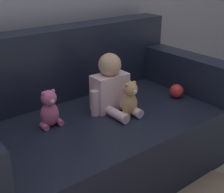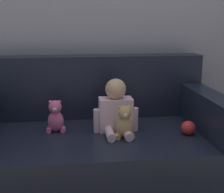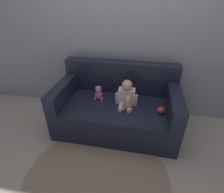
{
  "view_description": "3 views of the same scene",
  "coord_description": "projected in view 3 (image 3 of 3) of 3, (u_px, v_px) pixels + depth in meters",
  "views": [
    {
      "loc": [
        -0.97,
        -1.4,
        1.3
      ],
      "look_at": [
        0.07,
        -0.08,
        0.57
      ],
      "focal_mm": 50.0,
      "sensor_mm": 36.0,
      "label": 1
    },
    {
      "loc": [
        -0.15,
        -1.99,
        1.17
      ],
      "look_at": [
        0.1,
        -0.08,
        0.7
      ],
      "focal_mm": 50.0,
      "sensor_mm": 36.0,
      "label": 2
    },
    {
      "loc": [
        0.33,
        -2.03,
        1.8
      ],
      "look_at": [
        -0.04,
        -0.15,
        0.63
      ],
      "focal_mm": 28.0,
      "sensor_mm": 36.0,
      "label": 3
    }
  ],
  "objects": [
    {
      "name": "couch",
      "position": [
        117.0,
        107.0,
        2.58
      ],
      "size": [
        1.69,
        0.93,
        0.91
      ],
      "color": "black",
      "rests_on": "ground_plane"
    },
    {
      "name": "ground_plane",
      "position": [
        116.0,
        126.0,
        2.69
      ],
      "size": [
        12.0,
        12.0,
        0.0
      ],
      "primitive_type": "plane",
      "color": "#B7AD99"
    },
    {
      "name": "wall_back",
      "position": [
        124.0,
        31.0,
        2.47
      ],
      "size": [
        8.0,
        0.05,
        2.6
      ],
      "color": "#93939E",
      "rests_on": "ground_plane"
    },
    {
      "name": "floor_rug",
      "position": [
        97.0,
        179.0,
        1.94
      ],
      "size": [
        1.62,
        1.62,
        0.01
      ],
      "color": "gray",
      "rests_on": "ground_plane"
    },
    {
      "name": "teddy_bear_brown",
      "position": [
        128.0,
        103.0,
        2.28
      ],
      "size": [
        0.13,
        0.1,
        0.22
      ],
      "color": "tan",
      "rests_on": "couch"
    },
    {
      "name": "toy_ball",
      "position": [
        161.0,
        110.0,
        2.25
      ],
      "size": [
        0.09,
        0.09,
        0.09
      ],
      "color": "red",
      "rests_on": "couch"
    },
    {
      "name": "person_baby",
      "position": [
        127.0,
        95.0,
        2.38
      ],
      "size": [
        0.31,
        0.3,
        0.36
      ],
      "color": "silver",
      "rests_on": "couch"
    },
    {
      "name": "plush_toy_side",
      "position": [
        98.0,
        93.0,
        2.5
      ],
      "size": [
        0.13,
        0.1,
        0.22
      ],
      "color": "#DB6699",
      "rests_on": "couch"
    }
  ]
}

